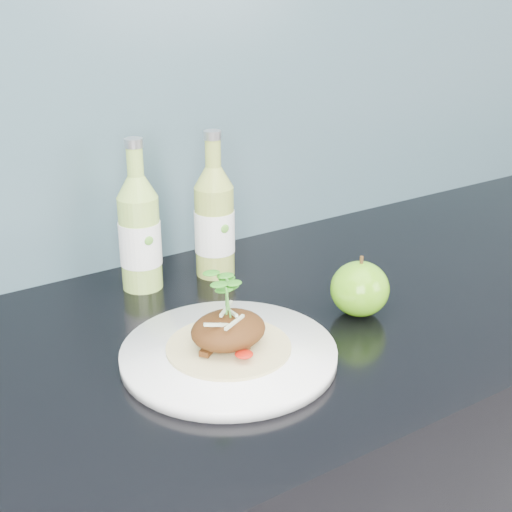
{
  "coord_description": "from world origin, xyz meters",
  "views": [
    {
      "loc": [
        -0.47,
        0.98,
        1.35
      ],
      "look_at": [
        0.0,
        1.69,
        1.0
      ],
      "focal_mm": 50.0,
      "sensor_mm": 36.0,
      "label": 1
    }
  ],
  "objects_px": {
    "green_apple": "(360,289)",
    "cider_bottle_right": "(214,222)",
    "cider_bottle_left": "(140,233)",
    "dinner_plate": "(229,354)"
  },
  "relations": [
    {
      "from": "green_apple",
      "to": "cider_bottle_right",
      "type": "height_order",
      "value": "cider_bottle_right"
    },
    {
      "from": "green_apple",
      "to": "cider_bottle_right",
      "type": "relative_size",
      "value": 0.47
    },
    {
      "from": "cider_bottle_left",
      "to": "green_apple",
      "type": "bearing_deg",
      "value": -60.57
    },
    {
      "from": "dinner_plate",
      "to": "cider_bottle_right",
      "type": "height_order",
      "value": "cider_bottle_right"
    },
    {
      "from": "cider_bottle_left",
      "to": "cider_bottle_right",
      "type": "bearing_deg",
      "value": -19.66
    },
    {
      "from": "green_apple",
      "to": "cider_bottle_right",
      "type": "bearing_deg",
      "value": 112.4
    },
    {
      "from": "dinner_plate",
      "to": "green_apple",
      "type": "height_order",
      "value": "green_apple"
    },
    {
      "from": "dinner_plate",
      "to": "green_apple",
      "type": "xyz_separation_m",
      "value": [
        0.22,
        0.01,
        0.03
      ]
    },
    {
      "from": "dinner_plate",
      "to": "cider_bottle_left",
      "type": "relative_size",
      "value": 1.54
    },
    {
      "from": "dinner_plate",
      "to": "green_apple",
      "type": "distance_m",
      "value": 0.22
    }
  ]
}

